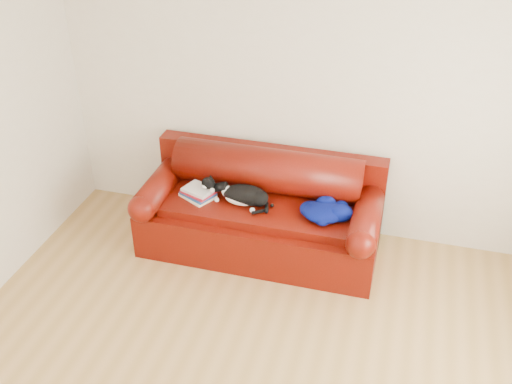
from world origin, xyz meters
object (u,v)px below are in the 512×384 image
sofa_base (260,226)px  blanket (326,211)px  cat (244,195)px  book_stack (198,193)px

sofa_base → blanket: (0.59, -0.07, 0.32)m
cat → blanket: 0.72m
sofa_base → book_stack: bearing=-172.0°
book_stack → blanket: (1.14, 0.01, 0.01)m
sofa_base → blanket: bearing=-7.0°
blanket → cat: bearing=179.1°
sofa_base → blanket: blanket is taller
book_stack → cat: cat is taller
book_stack → cat: size_ratio=0.61×
sofa_base → blanket: 0.67m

